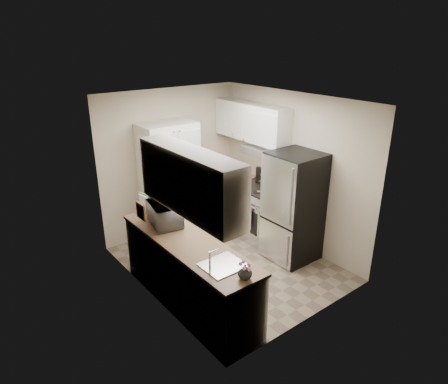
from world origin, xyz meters
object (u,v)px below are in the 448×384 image
object	(u,v)px
refrigerator	(293,207)
wine_bottle	(151,209)
pantry_cabinet	(170,183)
microwave	(165,214)
toaster_oven	(228,168)
electric_range	(259,211)

from	to	relation	value
refrigerator	wine_bottle	size ratio (longest dim) A/B	5.48
wine_bottle	pantry_cabinet	bearing A→B (deg)	47.57
pantry_cabinet	microwave	distance (m)	1.40
wine_bottle	refrigerator	bearing A→B (deg)	-22.05
microwave	wine_bottle	world-z (taller)	wine_bottle
pantry_cabinet	toaster_oven	distance (m)	1.20
microwave	refrigerator	bearing A→B (deg)	-95.32
refrigerator	wine_bottle	bearing A→B (deg)	157.95
electric_range	refrigerator	xyz separation A→B (m)	(-0.03, -0.80, 0.37)
microwave	toaster_oven	distance (m)	2.26
wine_bottle	toaster_oven	distance (m)	2.22
microwave	pantry_cabinet	bearing A→B (deg)	-22.25
pantry_cabinet	electric_range	world-z (taller)	pantry_cabinet
refrigerator	toaster_oven	bearing A→B (deg)	88.11
electric_range	toaster_oven	bearing A→B (deg)	88.65
electric_range	refrigerator	size ratio (longest dim) A/B	0.66
refrigerator	wine_bottle	distance (m)	2.15
electric_range	refrigerator	world-z (taller)	refrigerator
refrigerator	toaster_oven	xyz separation A→B (m)	(0.06, 1.68, 0.17)
wine_bottle	toaster_oven	world-z (taller)	wine_bottle
electric_range	pantry_cabinet	bearing A→B (deg)	141.78
microwave	wine_bottle	bearing A→B (deg)	28.60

